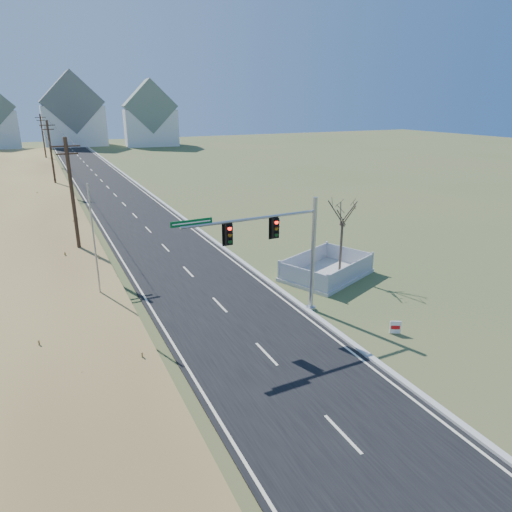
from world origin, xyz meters
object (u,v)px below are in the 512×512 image
at_px(traffic_signal_mast, 284,246).
at_px(open_sign, 395,327).
at_px(flagpole, 97,264).
at_px(fence_enclosure, 326,273).
at_px(bare_tree, 343,211).

relative_size(traffic_signal_mast, open_sign, 11.89).
relative_size(open_sign, flagpole, 0.09).
xyz_separation_m(fence_enclosure, open_sign, (-1.36, -8.24, 0.09)).
height_order(fence_enclosure, open_sign, fence_enclosure).
bearing_deg(open_sign, bare_tree, 103.04).
relative_size(open_sign, bare_tree, 0.12).
distance_m(fence_enclosure, open_sign, 8.35).
bearing_deg(flagpole, open_sign, -34.15).
distance_m(flagpole, bare_tree, 15.46).
height_order(traffic_signal_mast, open_sign, traffic_signal_mast).
bearing_deg(open_sign, traffic_signal_mast, 163.20).
xyz_separation_m(traffic_signal_mast, bare_tree, (6.40, 3.70, 0.46)).
relative_size(traffic_signal_mast, bare_tree, 1.46).
distance_m(open_sign, bare_tree, 9.23).
xyz_separation_m(fence_enclosure, bare_tree, (0.85, -0.30, 4.24)).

